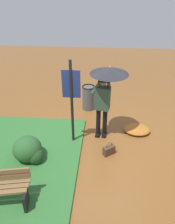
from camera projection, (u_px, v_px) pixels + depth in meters
name	position (u px, v px, depth m)	size (l,w,h in m)	color
ground_plane	(103.00, 134.00, 6.42)	(18.00, 18.00, 0.00)	brown
person_with_umbrella	(106.00, 85.00, 5.59)	(0.96, 0.96, 2.04)	black
info_sign_post	(72.00, 94.00, 5.41)	(0.44, 0.07, 2.30)	black
handbag	(109.00, 150.00, 5.65)	(0.32, 0.29, 0.37)	#4C3323
trash_bin	(88.00, 98.00, 7.45)	(0.42, 0.42, 0.83)	#4C4C51
shrub_cluster	(29.00, 150.00, 5.40)	(0.76, 0.69, 0.62)	#285628
leaf_pile_by_bench	(137.00, 129.00, 6.49)	(0.75, 0.60, 0.17)	#A86023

